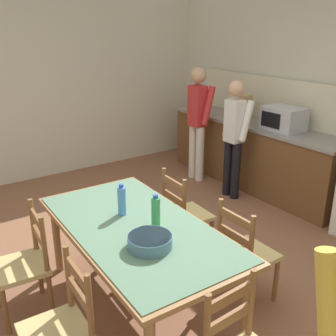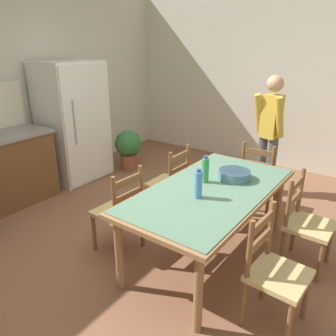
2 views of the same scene
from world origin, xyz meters
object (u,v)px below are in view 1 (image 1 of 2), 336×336
Objects in this scene: chair_side_near_left at (25,265)px; serving_bowl at (150,241)px; person_at_sink at (198,118)px; paper_bag at (242,107)px; dining_table at (137,234)px; bottle_near_centre at (122,200)px; chair_side_far_right at (245,254)px; chair_side_near_right at (61,330)px; person_at_counter at (234,134)px; chair_side_far_left at (185,215)px; bottle_off_centre at (156,212)px; microwave at (284,119)px.

serving_bowl is at bearing 46.18° from chair_side_near_left.
paper_bag is at bearing -38.86° from person_at_sink.
serving_bowl is 3.27m from person_at_sink.
dining_table is 2.99m from person_at_sink.
dining_table is 7.13× the size of bottle_near_centre.
person_at_sink reaches higher than chair_side_near_left.
chair_side_far_right is 1.57m from chair_side_near_right.
person_at_counter reaches higher than bottle_near_centre.
chair_side_far_right reaches higher than dining_table.
chair_side_far_left reaches higher than dining_table.
microwave is at bearing 110.01° from bottle_off_centre.
chair_side_far_left is at bearing -0.79° from chair_side_far_right.
chair_side_near_right is at bearing -141.42° from person_at_sink.
person_at_sink is at bearing 128.42° from bottle_near_centre.
bottle_near_centre reaches higher than chair_side_far_left.
bottle_near_centre and bottle_off_centre have the same top height.
paper_bag is 4.10m from chair_side_near_right.
bottle_off_centre reaches higher than chair_side_far_right.
person_at_sink reaches higher than microwave.
bottle_near_centre is at bearing 178.70° from dining_table.
person_at_sink is (-1.76, 2.21, 0.07)m from bottle_near_centre.
serving_bowl is at bearing -40.96° from bottle_off_centre.
paper_bag is 0.69m from person_at_counter.
microwave is at bearing 0.58° from paper_bag.
bottle_near_centre is at bearing 79.56° from chair_side_near_left.
bottle_off_centre is 0.30× the size of chair_side_far_right.
microwave reaches higher than chair_side_near_left.
bottle_near_centre is at bearing -77.33° from microwave.
chair_side_near_right is (0.31, -0.92, -0.43)m from bottle_off_centre.
chair_side_far_right is (0.12, 0.86, -0.36)m from serving_bowl.
dining_table is 1.15× the size of person_at_sink.
bottle_off_centre is at bearing 19.02° from bottle_near_centre.
person_at_counter is at bearing 120.21° from chair_side_near_right.
bottle_near_centre is 0.92m from chair_side_near_left.
bottle_off_centre is 1.13m from chair_side_near_left.
bottle_near_centre is at bearing 105.32° from chair_side_far_left.
chair_side_near_right is (0.65, -0.80, -0.43)m from bottle_near_centre.
bottle_near_centre is at bearing -63.31° from paper_bag.
bottle_off_centre is 0.30× the size of chair_side_far_left.
person_at_sink is (-1.99, 2.22, 0.26)m from dining_table.
paper_bag is 0.23× the size of person_at_counter.
microwave is 0.55× the size of chair_side_near_left.
person_at_counter reaches higher than chair_side_far_left.
person_at_counter is (-1.65, 1.42, 0.45)m from chair_side_far_right.
paper_bag is 2.35m from chair_side_far_left.
chair_side_far_right and chair_side_far_left have the same top height.
bottle_near_centre is 0.30× the size of chair_side_near_left.
person_at_sink is at bearing -30.12° from chair_side_far_right.
person_at_counter is at bearing 122.04° from bottle_off_centre.
person_at_counter reaches higher than paper_bag.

